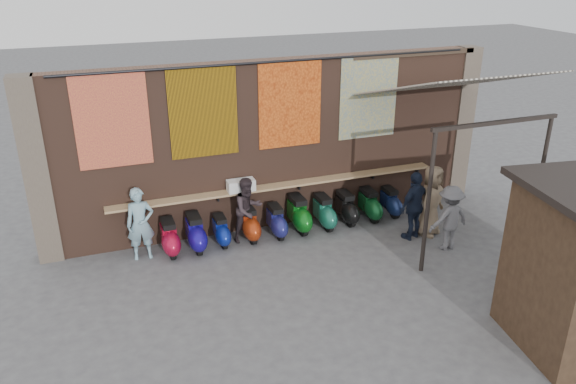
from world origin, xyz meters
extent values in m
plane|color=#474749|center=(0.00, 0.00, 0.00)|extent=(70.00, 70.00, 0.00)
cube|color=brown|center=(0.00, 2.70, 2.00)|extent=(10.00, 0.40, 4.00)
cube|color=#4C4238|center=(-5.20, 2.70, 2.00)|extent=(0.50, 0.50, 4.00)
cube|color=#4C4238|center=(5.20, 2.70, 2.00)|extent=(0.50, 0.50, 4.00)
cube|color=#9E7A51|center=(0.00, 2.33, 1.10)|extent=(8.00, 0.32, 0.05)
cube|color=white|center=(-0.97, 2.30, 1.26)|extent=(0.63, 0.30, 0.26)
cube|color=maroon|center=(-3.60, 2.48, 3.00)|extent=(1.50, 0.02, 2.00)
cube|color=#B87C0A|center=(-1.70, 2.48, 3.00)|extent=(1.50, 0.02, 2.00)
cube|color=orange|center=(0.30, 2.48, 3.00)|extent=(1.50, 0.02, 2.00)
cube|color=#2B5BA0|center=(2.30, 2.48, 3.00)|extent=(1.50, 0.02, 2.00)
cylinder|color=black|center=(0.00, 2.47, 3.98)|extent=(9.50, 0.06, 0.06)
imported|color=#7BA4B3|center=(-3.31, 2.00, 0.81)|extent=(0.61, 0.41, 1.63)
imported|color=#2C2227|center=(-0.90, 2.00, 0.77)|extent=(0.89, 0.79, 1.53)
imported|color=#151D30|center=(2.71, 0.75, 0.82)|extent=(1.05, 0.71, 1.65)
imported|color=slate|center=(3.17, 0.04, 0.76)|extent=(1.01, 0.63, 1.51)
imported|color=#7A654E|center=(3.19, 0.81, 0.86)|extent=(1.00, 0.89, 1.71)
cube|color=gold|center=(3.69, -2.58, 2.01)|extent=(1.19, 0.22, 0.50)
cube|color=#473321|center=(3.69, -2.58, 1.01)|extent=(2.12, 0.42, 0.06)
cube|color=beige|center=(3.50, 0.90, 3.55)|extent=(3.20, 3.28, 0.97)
cube|color=#33261C|center=(3.50, 2.49, 3.95)|extent=(3.30, 0.08, 0.12)
cube|color=black|center=(3.50, -0.60, 3.08)|extent=(3.00, 0.08, 0.08)
cylinder|color=black|center=(2.10, -0.60, 1.55)|extent=(0.09, 0.09, 3.10)
cylinder|color=black|center=(4.90, -0.60, 1.55)|extent=(0.09, 0.09, 3.10)
camera|label=1|loc=(-4.09, -9.22, 6.16)|focal=35.00mm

